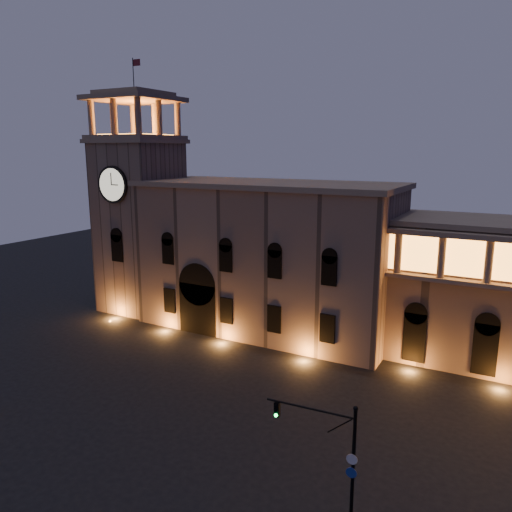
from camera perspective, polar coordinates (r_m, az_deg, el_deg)
name	(u,v)px	position (r m, az deg, el deg)	size (l,w,h in m)	color
ground	(166,412)	(43.74, -10.24, -17.12)	(160.00, 160.00, 0.00)	black
government_building	(266,257)	(59.13, 1.20, -0.08)	(30.80, 12.80, 17.60)	#78604F
clock_tower	(140,217)	(68.11, -13.10, 4.40)	(9.80, 9.80, 32.40)	#78604F
traffic_light	(337,461)	(30.77, 9.23, -22.08)	(5.53, 0.80, 7.59)	black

